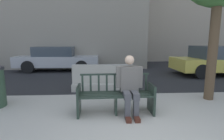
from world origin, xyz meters
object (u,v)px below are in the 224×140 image
object	(u,v)px
street_bench	(116,96)
car_taxi_near	(216,61)
seated_person	(130,84)
jersey_barrier_centre	(103,80)
car_sedan_mid	(58,59)

from	to	relation	value
street_bench	car_taxi_near	xyz separation A→B (m)	(5.18, 4.29, 0.28)
street_bench	seated_person	size ratio (longest dim) A/B	1.29
jersey_barrier_centre	car_taxi_near	bearing A→B (deg)	22.78
jersey_barrier_centre	car_taxi_near	distance (m)	5.94
seated_person	jersey_barrier_centre	bearing A→B (deg)	106.27
street_bench	jersey_barrier_centre	world-z (taller)	street_bench
car_sedan_mid	jersey_barrier_centre	bearing A→B (deg)	-58.56
seated_person	jersey_barrier_centre	size ratio (longest dim) A/B	0.65
street_bench	jersey_barrier_centre	distance (m)	2.01
street_bench	car_sedan_mid	distance (m)	6.64
street_bench	jersey_barrier_centre	size ratio (longest dim) A/B	0.85
car_taxi_near	car_sedan_mid	world-z (taller)	car_taxi_near
car_taxi_near	seated_person	bearing A→B (deg)	-138.32
car_taxi_near	car_sedan_mid	xyz separation A→B (m)	(-7.94, 1.75, -0.02)
seated_person	car_taxi_near	distance (m)	6.52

